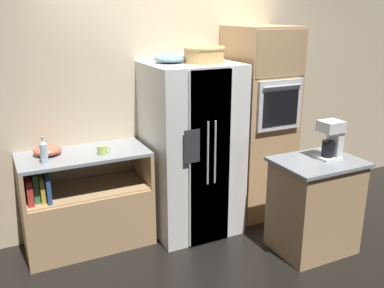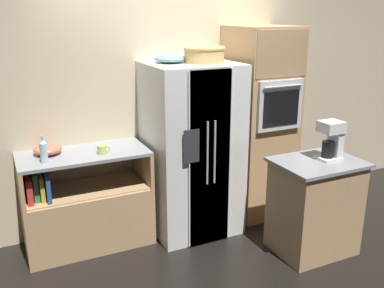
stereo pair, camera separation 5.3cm
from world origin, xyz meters
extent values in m
plane|color=black|center=(0.00, 0.00, 0.00)|extent=(20.00, 20.00, 0.00)
cube|color=beige|center=(0.00, 0.45, 1.40)|extent=(12.00, 0.06, 2.80)
cube|color=tan|center=(-0.98, 0.13, 0.29)|extent=(1.18, 0.57, 0.57)
cube|color=tan|center=(-0.98, 0.13, 0.58)|extent=(1.13, 0.52, 0.02)
cube|color=tan|center=(-1.55, 0.13, 0.74)|extent=(0.04, 0.57, 0.34)
cube|color=tan|center=(-0.41, 0.13, 0.74)|extent=(0.04, 0.57, 0.34)
cube|color=gray|center=(-0.98, 0.13, 0.93)|extent=(1.18, 0.57, 0.03)
cube|color=#B72D28|center=(-1.49, 0.10, 0.71)|extent=(0.05, 0.36, 0.23)
cube|color=#337A4C|center=(-1.43, 0.10, 0.72)|extent=(0.05, 0.27, 0.26)
cube|color=gold|center=(-1.38, 0.10, 0.70)|extent=(0.04, 0.33, 0.22)
cube|color=#284C8E|center=(-1.34, 0.10, 0.72)|extent=(0.04, 0.41, 0.26)
cube|color=silver|center=(0.08, 0.03, 0.86)|extent=(0.86, 0.77, 1.73)
cube|color=silver|center=(0.08, -0.37, 0.86)|extent=(0.42, 0.02, 1.69)
cube|color=silver|center=(0.09, -0.37, 0.86)|extent=(0.42, 0.02, 1.69)
cylinder|color=#B2B2B7|center=(0.04, -0.39, 0.95)|extent=(0.02, 0.02, 0.60)
cylinder|color=#B2B2B7|center=(0.12, -0.39, 0.95)|extent=(0.02, 0.02, 0.60)
cube|color=#2D2D33|center=(-0.11, -0.38, 1.04)|extent=(0.16, 0.01, 0.31)
cube|color=tan|center=(0.92, 0.08, 1.03)|extent=(0.63, 0.67, 2.05)
cube|color=silver|center=(0.92, -0.28, 1.30)|extent=(0.52, 0.04, 0.51)
cube|color=black|center=(0.92, -0.30, 1.26)|extent=(0.42, 0.01, 0.35)
cylinder|color=#B2B2B7|center=(0.92, -0.31, 1.49)|extent=(0.46, 0.02, 0.02)
cube|color=#A68259|center=(0.92, -0.26, 1.80)|extent=(0.59, 0.01, 0.46)
cube|color=tan|center=(0.92, -0.89, 0.44)|extent=(0.71, 0.55, 0.87)
cube|color=gray|center=(0.92, -0.89, 0.89)|extent=(0.78, 0.60, 0.03)
cylinder|color=tan|center=(0.19, -0.02, 1.80)|extent=(0.38, 0.38, 0.14)
torus|color=tan|center=(0.19, -0.02, 1.86)|extent=(0.40, 0.40, 0.03)
ellipsoid|color=#668C99|center=(-0.10, 0.12, 1.77)|extent=(0.31, 0.31, 0.08)
cylinder|color=silver|center=(-1.33, 0.00, 1.03)|extent=(0.06, 0.06, 0.17)
cone|color=silver|center=(-1.33, 0.00, 1.14)|extent=(0.06, 0.06, 0.03)
cylinder|color=silver|center=(-1.33, 0.00, 1.17)|extent=(0.02, 0.02, 0.03)
cylinder|color=#B2D166|center=(-0.83, 0.03, 0.99)|extent=(0.09, 0.09, 0.08)
torus|color=#B2D166|center=(-0.78, 0.03, 0.99)|extent=(0.06, 0.01, 0.06)
ellipsoid|color=#DB664C|center=(-1.28, 0.22, 0.99)|extent=(0.25, 0.25, 0.10)
cube|color=white|center=(1.03, -0.89, 0.92)|extent=(0.20, 0.18, 0.02)
cylinder|color=black|center=(1.01, -0.89, 1.00)|extent=(0.11, 0.11, 0.15)
cube|color=white|center=(1.09, -0.89, 1.08)|extent=(0.07, 0.15, 0.36)
cube|color=white|center=(1.03, -0.89, 1.21)|extent=(0.20, 0.18, 0.10)
camera|label=1|loc=(-1.72, -3.66, 2.20)|focal=40.00mm
camera|label=2|loc=(-1.67, -3.69, 2.20)|focal=40.00mm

